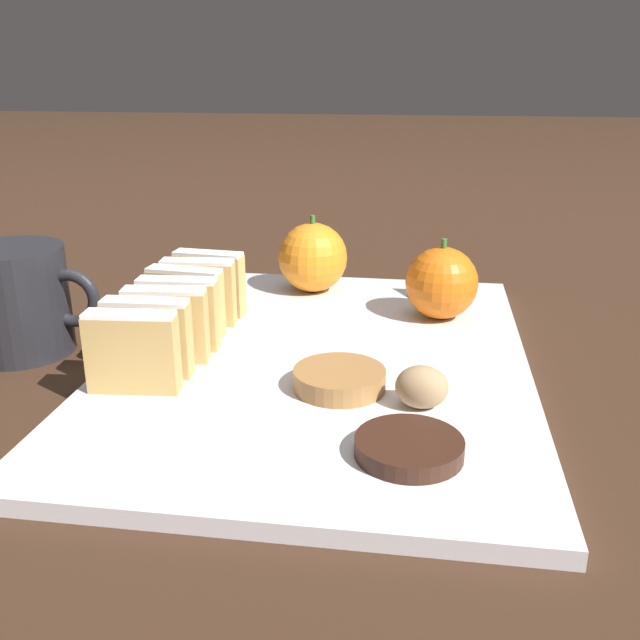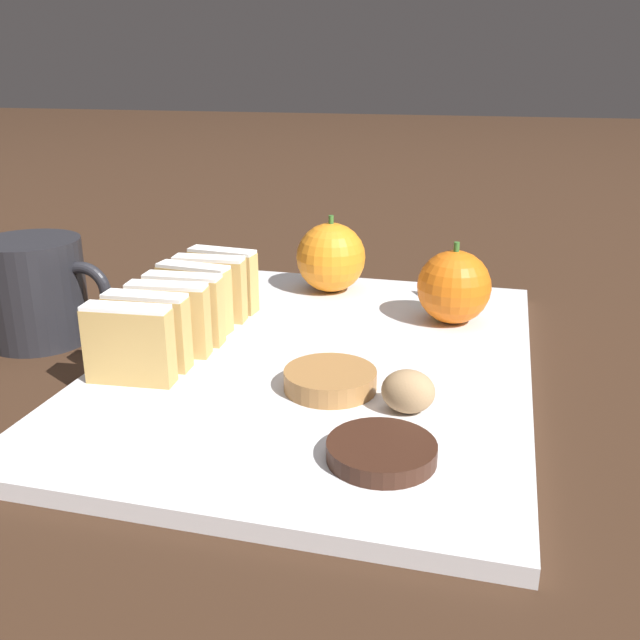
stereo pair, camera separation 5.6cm
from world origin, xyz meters
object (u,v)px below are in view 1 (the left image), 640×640
orange_near (442,283)px  coffee_mug (19,300)px  walnut (422,387)px  chocolate_cookie (409,447)px  orange_far (313,257)px

orange_near → coffee_mug: bearing=-163.4°
walnut → chocolate_cookie: walnut is taller
orange_near → chocolate_cookie: (-0.02, -0.25, -0.03)m
orange_near → coffee_mug: coffee_mug is taller
orange_far → walnut: size_ratio=2.17×
coffee_mug → walnut: bearing=-13.6°
orange_near → orange_far: 0.14m
coffee_mug → chocolate_cookie: bearing=-24.0°
coffee_mug → orange_far: bearing=37.1°
chocolate_cookie → coffee_mug: 0.36m
orange_far → coffee_mug: (-0.22, -0.17, -0.00)m
orange_far → chocolate_cookie: (0.11, -0.31, -0.03)m
walnut → chocolate_cookie: (-0.01, -0.07, -0.01)m
orange_near → chocolate_cookie: 0.25m
orange_near → coffee_mug: (-0.35, -0.10, 0.00)m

